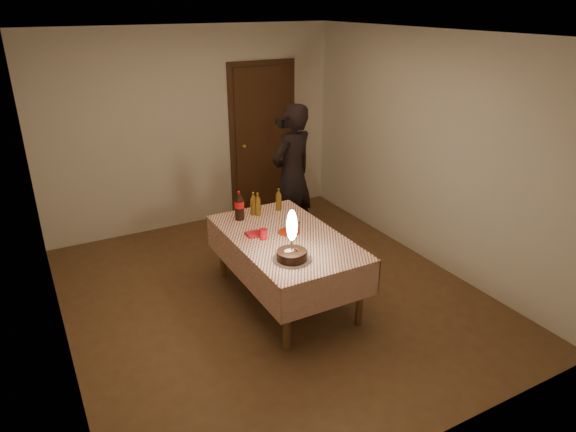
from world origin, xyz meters
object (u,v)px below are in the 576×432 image
at_px(clear_cup, 296,226).
at_px(amber_bottle_right, 279,200).
at_px(photographer, 292,175).
at_px(birthday_cake, 292,248).
at_px(dining_table, 286,245).
at_px(amber_bottle_mid, 258,205).
at_px(amber_bottle_left, 253,204).
at_px(red_cup, 263,234).
at_px(red_plate, 289,232).
at_px(cola_bottle, 239,206).

bearing_deg(clear_cup, amber_bottle_right, 80.13).
distance_m(clear_cup, amber_bottle_right, 0.58).
height_order(clear_cup, amber_bottle_right, amber_bottle_right).
bearing_deg(clear_cup, photographer, 62.80).
bearing_deg(birthday_cake, clear_cup, 57.00).
relative_size(dining_table, amber_bottle_mid, 6.75).
relative_size(birthday_cake, amber_bottle_left, 1.89).
height_order(dining_table, amber_bottle_mid, amber_bottle_mid).
distance_m(red_cup, clear_cup, 0.38).
height_order(red_plate, red_cup, red_cup).
relative_size(red_plate, clear_cup, 2.44).
relative_size(red_plate, cola_bottle, 0.69).
relative_size(dining_table, amber_bottle_right, 6.75).
bearing_deg(dining_table, red_cup, 165.86).
xyz_separation_m(cola_bottle, amber_bottle_right, (0.48, 0.03, -0.03)).
distance_m(clear_cup, photographer, 1.29).
relative_size(red_plate, amber_bottle_mid, 0.86).
xyz_separation_m(red_plate, cola_bottle, (-0.30, 0.54, 0.15)).
relative_size(red_plate, photographer, 0.13).
height_order(red_cup, cola_bottle, cola_bottle).
relative_size(clear_cup, cola_bottle, 0.28).
distance_m(birthday_cake, amber_bottle_left, 1.13).
bearing_deg(cola_bottle, photographer, 31.72).
distance_m(dining_table, red_plate, 0.14).
bearing_deg(cola_bottle, dining_table, -69.63).
bearing_deg(red_cup, photographer, 50.14).
relative_size(amber_bottle_right, photographer, 0.14).
bearing_deg(amber_bottle_right, red_cup, -129.14).
distance_m(cola_bottle, amber_bottle_left, 0.19).
distance_m(dining_table, photographer, 1.44).
height_order(birthday_cake, amber_bottle_mid, birthday_cake).
bearing_deg(birthday_cake, amber_bottle_left, 82.62).
relative_size(amber_bottle_left, amber_bottle_right, 1.00).
bearing_deg(dining_table, clear_cup, 23.29).
xyz_separation_m(red_plate, clear_cup, (0.09, 0.00, 0.04)).
xyz_separation_m(birthday_cake, amber_bottle_left, (0.15, 1.12, -0.00)).
bearing_deg(cola_bottle, amber_bottle_mid, 3.74).
relative_size(dining_table, photographer, 0.98).
xyz_separation_m(red_plate, photographer, (0.67, 1.14, 0.16)).
distance_m(birthday_cake, cola_bottle, 1.07).
bearing_deg(red_plate, red_cup, -178.24).
xyz_separation_m(clear_cup, amber_bottle_right, (0.10, 0.57, 0.07)).
bearing_deg(red_plate, cola_bottle, 118.74).
bearing_deg(red_plate, amber_bottle_mid, 97.89).
distance_m(clear_cup, amber_bottle_mid, 0.58).
height_order(dining_table, photographer, photographer).
relative_size(red_cup, amber_bottle_left, 0.39).
xyz_separation_m(birthday_cake, clear_cup, (0.34, 0.53, -0.07)).
xyz_separation_m(clear_cup, amber_bottle_left, (-0.20, 0.59, 0.07)).
bearing_deg(red_cup, amber_bottle_mid, 69.41).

